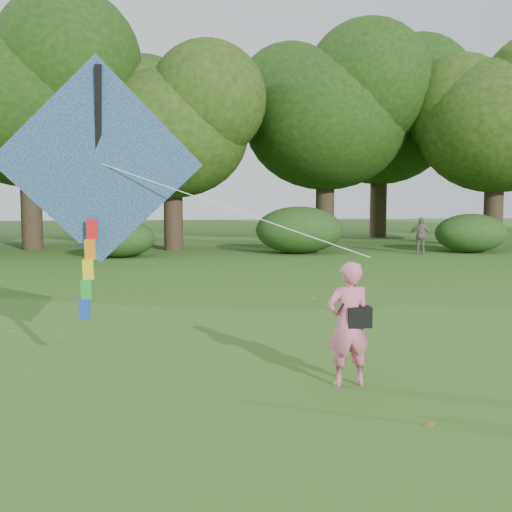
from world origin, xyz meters
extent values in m
plane|color=#265114|center=(0.00, 0.00, 0.00)|extent=(100.00, 100.00, 0.00)
imported|color=#DC6786|center=(0.30, 0.41, 0.79)|extent=(0.61, 0.43, 1.58)
imported|color=gray|center=(7.67, 16.90, 0.74)|extent=(0.93, 0.66, 1.47)
cube|color=black|center=(0.42, 0.38, 0.88)|extent=(0.30, 0.20, 0.26)
cylinder|color=black|center=(0.30, 0.37, 1.19)|extent=(0.33, 0.14, 0.47)
cube|color=#274CA9|center=(-2.81, 1.07, 2.81)|extent=(2.64, 0.54, 2.60)
cube|color=black|center=(-2.81, 1.10, 2.81)|extent=(0.22, 0.71, 2.35)
cylinder|color=white|center=(-1.13, 0.71, 2.22)|extent=(3.36, 0.72, 1.19)
cube|color=red|center=(-2.91, 1.09, 1.96)|extent=(0.14, 0.06, 0.26)
cube|color=orange|center=(-2.94, 1.09, 1.70)|extent=(0.14, 0.06, 0.26)
cube|color=yellow|center=(-2.97, 1.09, 1.44)|extent=(0.14, 0.06, 0.26)
cube|color=green|center=(-3.00, 1.09, 1.18)|extent=(0.14, 0.06, 0.26)
cube|color=blue|center=(-3.03, 1.09, 0.92)|extent=(0.14, 0.06, 0.26)
cylinder|color=#3A2D1E|center=(-8.00, 21.00, 1.92)|extent=(0.88, 0.88, 3.85)
ellipsoid|color=#1E3F11|center=(-8.00, 21.00, 6.05)|extent=(8.00, 8.00, 6.80)
cylinder|color=#3A2D1E|center=(-2.00, 20.00, 1.57)|extent=(0.80, 0.80, 3.15)
ellipsoid|color=#1E3F11|center=(-2.00, 20.00, 4.91)|extent=(6.40, 6.40, 5.44)
cylinder|color=#3A2D1E|center=(5.00, 22.00, 1.84)|extent=(0.86, 0.86, 3.67)
ellipsoid|color=#1E3F11|center=(5.00, 22.00, 5.76)|extent=(7.60, 7.60, 6.46)
cylinder|color=#3A2D1E|center=(12.00, 19.50, 1.72)|extent=(0.83, 0.83, 3.43)
ellipsoid|color=#1E3F11|center=(12.00, 19.50, 5.30)|extent=(6.80, 6.80, 5.78)
cylinder|color=#3A2D1E|center=(-5.00, 27.50, 1.75)|extent=(0.84, 0.84, 3.50)
ellipsoid|color=#1E3F11|center=(-5.00, 27.50, 5.43)|extent=(7.00, 7.00, 5.95)
cylinder|color=#3A2D1E|center=(9.00, 26.50, 2.01)|extent=(0.90, 0.90, 4.02)
ellipsoid|color=#1E3F11|center=(9.00, 26.50, 6.17)|extent=(7.80, 7.80, 6.63)
ellipsoid|color=#264919|center=(-4.00, 17.10, 0.71)|extent=(2.66, 2.09, 1.42)
ellipsoid|color=#264919|center=(3.00, 17.90, 0.94)|extent=(3.50, 2.75, 1.88)
ellipsoid|color=#264919|center=(10.00, 17.40, 0.79)|extent=(2.94, 2.31, 1.58)
cube|color=brown|center=(4.13, 4.07, 0.00)|extent=(0.14, 0.14, 0.01)
cube|color=brown|center=(1.26, 7.01, 0.00)|extent=(0.14, 0.13, 0.01)
cube|color=brown|center=(-0.01, 11.93, 0.00)|extent=(0.14, 0.11, 0.01)
cube|color=brown|center=(-4.70, 4.20, 0.00)|extent=(0.13, 0.10, 0.01)
cube|color=brown|center=(3.86, 11.08, 0.00)|extent=(0.14, 0.14, 0.01)
cube|color=brown|center=(-3.77, 3.70, 0.00)|extent=(0.13, 0.09, 0.01)
cube|color=brown|center=(0.79, -1.06, 0.00)|extent=(0.14, 0.14, 0.01)
cube|color=brown|center=(1.40, 11.68, 0.00)|extent=(0.12, 0.09, 0.01)
cube|color=brown|center=(-2.32, 6.22, 0.00)|extent=(0.14, 0.14, 0.01)
camera|label=1|loc=(-1.81, -7.31, 2.43)|focal=45.00mm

